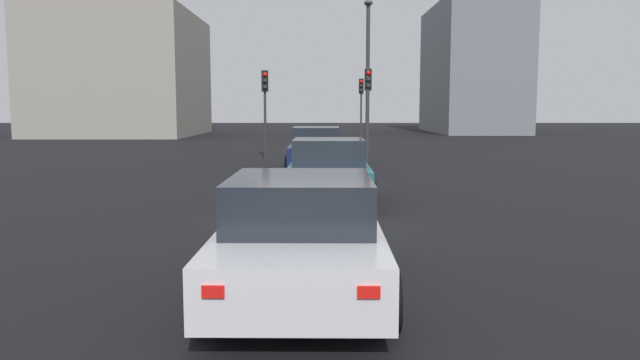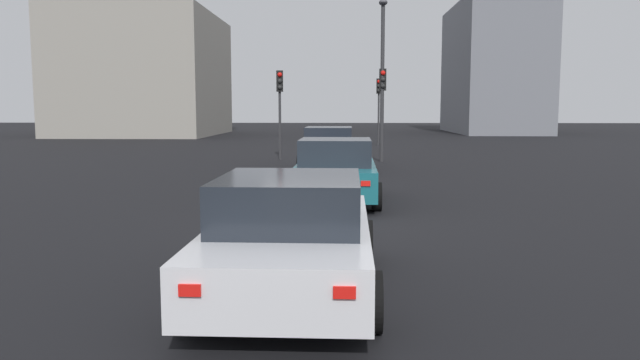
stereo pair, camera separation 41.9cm
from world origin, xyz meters
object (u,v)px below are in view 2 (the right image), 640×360
traffic_light_near_right (280,96)px  street_lamp_kerbside (382,66)px  traffic_light_far_left (383,95)px  car_navy_lead (329,149)px  car_white_third (291,235)px  car_teal_second (336,172)px  traffic_light_near_left (379,97)px

traffic_light_near_right → street_lamp_kerbside: (-0.66, -4.35, 1.20)m
traffic_light_near_right → traffic_light_far_left: traffic_light_far_left is taller
car_navy_lead → car_white_third: (-15.26, 0.15, -0.04)m
car_navy_lead → street_lamp_kerbside: street_lamp_kerbside is taller
car_teal_second → traffic_light_near_left: bearing=-4.9°
traffic_light_near_right → car_teal_second: bearing=3.3°
car_teal_second → traffic_light_far_left: (11.40, -1.85, 2.06)m
car_white_third → traffic_light_near_right: bearing=6.8°
car_teal_second → street_lamp_kerbside: (11.37, -1.82, 3.24)m
car_navy_lead → traffic_light_far_left: traffic_light_far_left is taller
traffic_light_near_left → traffic_light_near_right: traffic_light_near_left is taller
street_lamp_kerbside → traffic_light_near_right: bearing=81.4°
traffic_light_near_left → street_lamp_kerbside: 11.61m
car_navy_lead → car_teal_second: bearing=-176.6°
car_white_third → traffic_light_near_left: size_ratio=1.17×
traffic_light_far_left → car_navy_lead: bearing=-32.8°
car_white_third → traffic_light_far_left: (18.80, -2.32, 2.08)m
car_teal_second → street_lamp_kerbside: 11.96m
car_navy_lead → car_white_third: car_navy_lead is taller
traffic_light_near_left → traffic_light_far_left: bearing=4.2°
car_teal_second → traffic_light_near_right: 12.46m
traffic_light_far_left → street_lamp_kerbside: (-0.03, 0.02, 1.18)m
car_white_third → street_lamp_kerbside: (18.77, -2.30, 3.26)m
traffic_light_far_left → traffic_light_near_left: bearing=176.1°
car_navy_lead → traffic_light_near_right: (4.17, 2.21, 2.02)m
car_white_third → traffic_light_near_right: 19.65m
car_teal_second → traffic_light_near_left: size_ratio=1.06×
car_navy_lead → traffic_light_near_right: bearing=28.9°
car_teal_second → street_lamp_kerbside: bearing=-8.1°
car_teal_second → traffic_light_far_left: size_ratio=1.09×
car_white_third → traffic_light_near_right: size_ratio=1.22×
car_teal_second → car_navy_lead: bearing=3.3°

